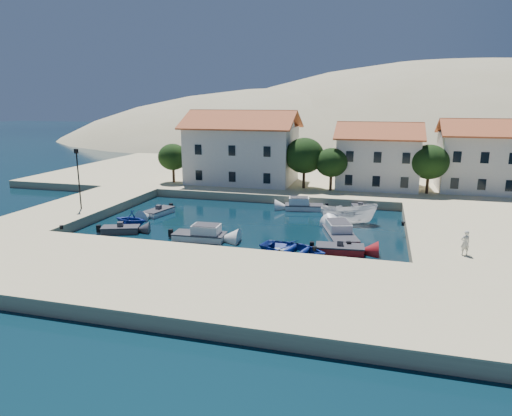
{
  "coord_description": "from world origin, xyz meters",
  "views": [
    {
      "loc": [
        12.42,
        -31.82,
        12.03
      ],
      "look_at": [
        1.17,
        9.02,
        2.0
      ],
      "focal_mm": 32.0,
      "sensor_mm": 36.0,
      "label": 1
    }
  ],
  "objects_px": {
    "building_left": "(242,146)",
    "rowboat_south": "(293,254)",
    "cabin_cruiser_south": "(199,235)",
    "pedestrian": "(465,243)",
    "boat_east": "(348,224)",
    "building_mid": "(378,154)",
    "cabin_cruiser_east": "(340,234)",
    "lamppost": "(78,173)",
    "building_right": "(478,155)"
  },
  "relations": [
    {
      "from": "building_left",
      "to": "building_mid",
      "type": "xyz_separation_m",
      "value": [
        18.0,
        1.0,
        -0.71
      ]
    },
    {
      "from": "lamppost",
      "to": "boat_east",
      "type": "xyz_separation_m",
      "value": [
        27.17,
        5.04,
        -4.75
      ]
    },
    {
      "from": "cabin_cruiser_south",
      "to": "cabin_cruiser_east",
      "type": "height_order",
      "value": "same"
    },
    {
      "from": "rowboat_south",
      "to": "boat_east",
      "type": "xyz_separation_m",
      "value": [
        3.59,
        10.57,
        0.0
      ]
    },
    {
      "from": "building_left",
      "to": "rowboat_south",
      "type": "xyz_separation_m",
      "value": [
        12.08,
        -25.54,
        -5.94
      ]
    },
    {
      "from": "cabin_cruiser_south",
      "to": "boat_east",
      "type": "bearing_deg",
      "value": 32.73
    },
    {
      "from": "lamppost",
      "to": "cabin_cruiser_south",
      "type": "relative_size",
      "value": 1.32
    },
    {
      "from": "cabin_cruiser_east",
      "to": "pedestrian",
      "type": "relative_size",
      "value": 3.23
    },
    {
      "from": "building_right",
      "to": "rowboat_south",
      "type": "bearing_deg",
      "value": -123.06
    },
    {
      "from": "rowboat_south",
      "to": "cabin_cruiser_east",
      "type": "distance_m",
      "value": 6.05
    },
    {
      "from": "building_mid",
      "to": "cabin_cruiser_south",
      "type": "height_order",
      "value": "building_mid"
    },
    {
      "from": "building_left",
      "to": "rowboat_south",
      "type": "bearing_deg",
      "value": -64.69
    },
    {
      "from": "building_right",
      "to": "building_left",
      "type": "bearing_deg",
      "value": -176.19
    },
    {
      "from": "lamppost",
      "to": "boat_east",
      "type": "relative_size",
      "value": 1.1
    },
    {
      "from": "cabin_cruiser_south",
      "to": "cabin_cruiser_east",
      "type": "xyz_separation_m",
      "value": [
        11.96,
        3.49,
        -0.0
      ]
    },
    {
      "from": "lamppost",
      "to": "cabin_cruiser_east",
      "type": "relative_size",
      "value": 1.05
    },
    {
      "from": "building_mid",
      "to": "pedestrian",
      "type": "bearing_deg",
      "value": -75.65
    },
    {
      "from": "building_right",
      "to": "boat_east",
      "type": "bearing_deg",
      "value": -130.2
    },
    {
      "from": "building_mid",
      "to": "pedestrian",
      "type": "height_order",
      "value": "building_mid"
    },
    {
      "from": "cabin_cruiser_south",
      "to": "rowboat_south",
      "type": "xyz_separation_m",
      "value": [
        8.72,
        -1.6,
        -0.48
      ]
    },
    {
      "from": "building_left",
      "to": "cabin_cruiser_south",
      "type": "bearing_deg",
      "value": -82.02
    },
    {
      "from": "building_left",
      "to": "lamppost",
      "type": "height_order",
      "value": "building_left"
    },
    {
      "from": "building_right",
      "to": "rowboat_south",
      "type": "distance_m",
      "value": 33.31
    },
    {
      "from": "cabin_cruiser_south",
      "to": "lamppost",
      "type": "bearing_deg",
      "value": 161.79
    },
    {
      "from": "building_right",
      "to": "lamppost",
      "type": "relative_size",
      "value": 1.52
    },
    {
      "from": "building_right",
      "to": "cabin_cruiser_south",
      "type": "distance_m",
      "value": 37.52
    },
    {
      "from": "building_right",
      "to": "boat_east",
      "type": "distance_m",
      "value": 22.87
    },
    {
      "from": "cabin_cruiser_east",
      "to": "boat_east",
      "type": "xyz_separation_m",
      "value": [
        0.35,
        5.48,
        -0.48
      ]
    },
    {
      "from": "cabin_cruiser_south",
      "to": "boat_east",
      "type": "relative_size",
      "value": 0.83
    },
    {
      "from": "cabin_cruiser_south",
      "to": "boat_east",
      "type": "height_order",
      "value": "cabin_cruiser_south"
    },
    {
      "from": "boat_east",
      "to": "cabin_cruiser_east",
      "type": "bearing_deg",
      "value": 162.21
    },
    {
      "from": "building_left",
      "to": "pedestrian",
      "type": "height_order",
      "value": "building_left"
    },
    {
      "from": "building_mid",
      "to": "cabin_cruiser_south",
      "type": "bearing_deg",
      "value": -120.42
    },
    {
      "from": "building_mid",
      "to": "cabin_cruiser_south",
      "type": "distance_m",
      "value": 29.31
    },
    {
      "from": "cabin_cruiser_east",
      "to": "building_mid",
      "type": "bearing_deg",
      "value": -24.66
    },
    {
      "from": "building_right",
      "to": "pedestrian",
      "type": "height_order",
      "value": "building_right"
    },
    {
      "from": "building_right",
      "to": "cabin_cruiser_east",
      "type": "relative_size",
      "value": 1.59
    },
    {
      "from": "boat_east",
      "to": "lamppost",
      "type": "bearing_deg",
      "value": 86.31
    },
    {
      "from": "lamppost",
      "to": "cabin_cruiser_south",
      "type": "bearing_deg",
      "value": -14.85
    },
    {
      "from": "building_right",
      "to": "rowboat_south",
      "type": "height_order",
      "value": "building_right"
    },
    {
      "from": "building_mid",
      "to": "lamppost",
      "type": "distance_m",
      "value": 36.21
    },
    {
      "from": "building_left",
      "to": "building_right",
      "type": "relative_size",
      "value": 1.56
    },
    {
      "from": "rowboat_south",
      "to": "building_mid",
      "type": "bearing_deg",
      "value": 2.23
    },
    {
      "from": "boat_east",
      "to": "cabin_cruiser_south",
      "type": "bearing_deg",
      "value": 111.91
    },
    {
      "from": "cabin_cruiser_south",
      "to": "pedestrian",
      "type": "bearing_deg",
      "value": -6.77
    },
    {
      "from": "building_mid",
      "to": "cabin_cruiser_east",
      "type": "bearing_deg",
      "value": -97.12
    },
    {
      "from": "rowboat_south",
      "to": "cabin_cruiser_south",
      "type": "bearing_deg",
      "value": 94.43
    },
    {
      "from": "rowboat_south",
      "to": "pedestrian",
      "type": "relative_size",
      "value": 2.98
    },
    {
      "from": "building_mid",
      "to": "cabin_cruiser_south",
      "type": "xyz_separation_m",
      "value": [
        -14.64,
        -24.94,
        -4.75
      ]
    },
    {
      "from": "boat_east",
      "to": "building_left",
      "type": "bearing_deg",
      "value": 32.12
    }
  ]
}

